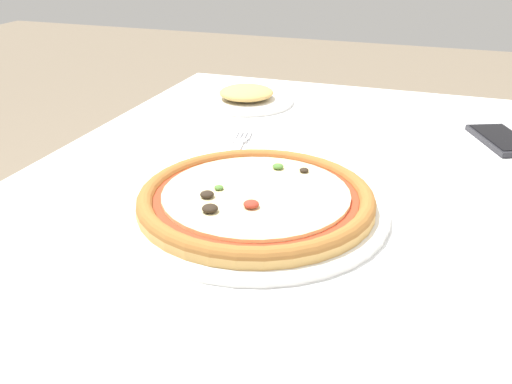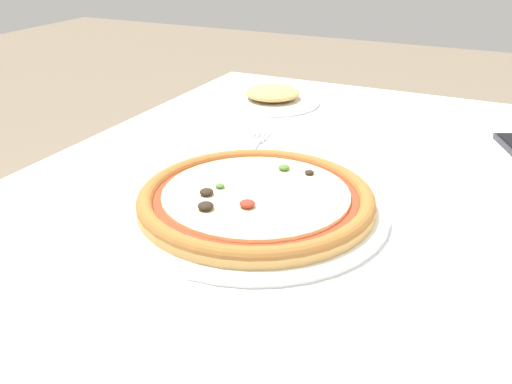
{
  "view_description": "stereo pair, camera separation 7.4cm",
  "coord_description": "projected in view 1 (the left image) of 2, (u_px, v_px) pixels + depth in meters",
  "views": [
    {
      "loc": [
        0.06,
        -0.76,
        1.09
      ],
      "look_at": [
        -0.16,
        -0.13,
        0.77
      ],
      "focal_mm": 40.0,
      "sensor_mm": 36.0,
      "label": 1
    },
    {
      "loc": [
        0.13,
        -0.74,
        1.09
      ],
      "look_at": [
        -0.16,
        -0.13,
        0.77
      ],
      "focal_mm": 40.0,
      "sensor_mm": 36.0,
      "label": 2
    }
  ],
  "objects": [
    {
      "name": "pizza_plate",
      "position": [
        256.0,
        201.0,
        0.75
      ],
      "size": [
        0.35,
        0.35,
        0.04
      ],
      "color": "white",
      "rests_on": "dining_table"
    },
    {
      "name": "side_plate",
      "position": [
        246.0,
        97.0,
        1.2
      ],
      "size": [
        0.2,
        0.2,
        0.04
      ],
      "color": "white",
      "rests_on": "dining_table"
    },
    {
      "name": "cell_phone",
      "position": [
        502.0,
        140.0,
        0.99
      ],
      "size": [
        0.12,
        0.16,
        0.01
      ],
      "color": "#232328",
      "rests_on": "dining_table"
    },
    {
      "name": "fork",
      "position": [
        238.0,
        147.0,
        0.97
      ],
      "size": [
        0.05,
        0.17,
        0.0
      ],
      "color": "silver",
      "rests_on": "dining_table"
    },
    {
      "name": "dining_table",
      "position": [
        387.0,
        245.0,
        0.86
      ],
      "size": [
        1.11,
        1.09,
        0.74
      ],
      "color": "brown",
      "rests_on": "ground_plane"
    }
  ]
}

